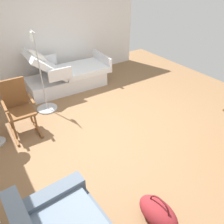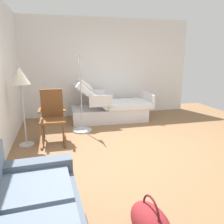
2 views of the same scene
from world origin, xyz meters
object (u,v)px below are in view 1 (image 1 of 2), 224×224
duffel_bag (158,213)px  rocking_chair (19,108)px  iv_pole (45,99)px  hospital_bed (67,76)px

duffel_bag → rocking_chair: bearing=17.2°
duffel_bag → iv_pole: size_ratio=0.35×
hospital_bed → rocking_chair: bearing=129.3°
hospital_bed → iv_pole: (-0.72, 0.83, -0.07)m
hospital_bed → iv_pole: 1.10m
rocking_chair → iv_pole: 0.83m
hospital_bed → rocking_chair: 1.89m
rocking_chair → iv_pole: size_ratio=0.62×
hospital_bed → iv_pole: bearing=131.0°
hospital_bed → duffel_bag: (-4.00, 0.59, -0.16)m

